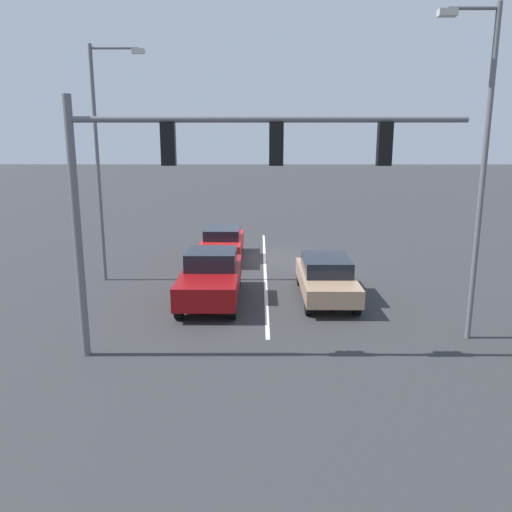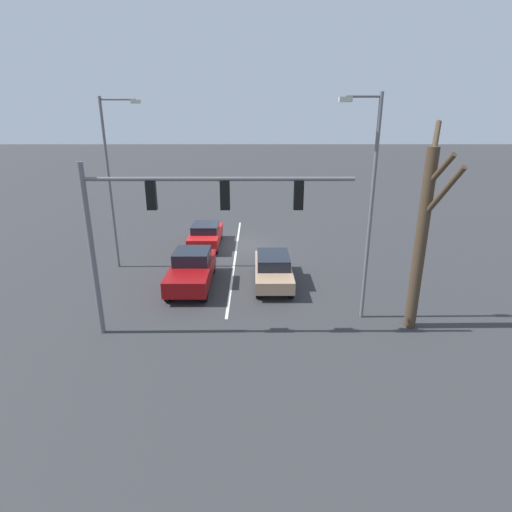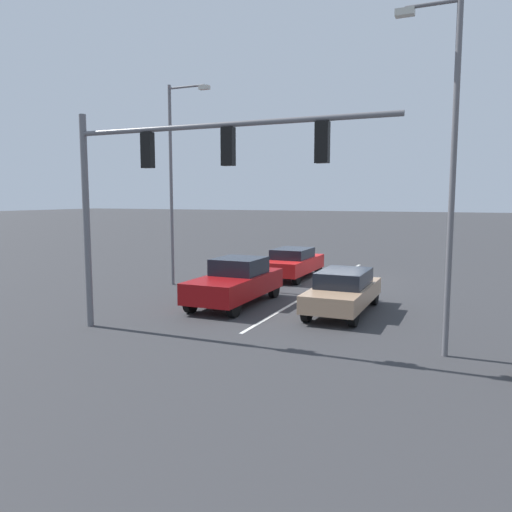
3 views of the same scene
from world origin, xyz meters
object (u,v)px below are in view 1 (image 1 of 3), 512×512
(car_maroon_midlane_front, at_px, (211,276))
(street_lamp_left_shoulder, at_px, (479,159))
(car_tan_leftlane_front, at_px, (326,277))
(street_lamp_right_shoulder, at_px, (102,150))
(traffic_signal_gantry, at_px, (201,170))
(car_red_midlane_second, at_px, (223,242))

(car_maroon_midlane_front, height_order, street_lamp_left_shoulder, street_lamp_left_shoulder)
(car_tan_leftlane_front, xyz_separation_m, street_lamp_right_shoulder, (8.01, -2.32, 4.16))
(street_lamp_right_shoulder, bearing_deg, car_tan_leftlane_front, 163.85)
(street_lamp_right_shoulder, xyz_separation_m, street_lamp_left_shoulder, (-11.26, 5.89, -0.17))
(car_tan_leftlane_front, relative_size, traffic_signal_gantry, 0.51)
(traffic_signal_gantry, bearing_deg, car_maroon_midlane_front, -86.48)
(car_tan_leftlane_front, xyz_separation_m, street_lamp_left_shoulder, (-3.25, 3.57, 3.99))
(car_red_midlane_second, xyz_separation_m, street_lamp_right_shoulder, (4.08, 3.79, 4.16))
(car_red_midlane_second, relative_size, street_lamp_right_shoulder, 0.52)
(traffic_signal_gantry, xyz_separation_m, street_lamp_right_shoulder, (4.44, -7.08, 0.39))
(traffic_signal_gantry, relative_size, street_lamp_right_shoulder, 1.05)
(traffic_signal_gantry, height_order, street_lamp_right_shoulder, street_lamp_right_shoulder)
(car_red_midlane_second, xyz_separation_m, street_lamp_left_shoulder, (-7.18, 9.68, 3.99))
(street_lamp_left_shoulder, bearing_deg, car_maroon_midlane_front, -24.98)
(car_tan_leftlane_front, distance_m, street_lamp_right_shoulder, 9.32)
(car_maroon_midlane_front, bearing_deg, car_red_midlane_second, -89.28)
(car_red_midlane_second, bearing_deg, traffic_signal_gantry, 91.88)
(traffic_signal_gantry, bearing_deg, street_lamp_right_shoulder, -57.92)
(street_lamp_right_shoulder, bearing_deg, car_maroon_midlane_front, 148.17)
(car_tan_leftlane_front, bearing_deg, street_lamp_left_shoulder, 132.28)
(car_tan_leftlane_front, height_order, street_lamp_right_shoulder, street_lamp_right_shoulder)
(car_red_midlane_second, relative_size, street_lamp_left_shoulder, 0.54)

